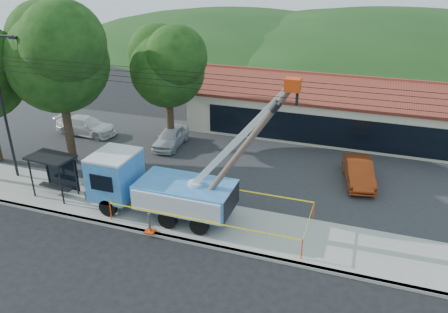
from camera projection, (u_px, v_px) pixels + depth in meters
ground at (188, 273)px, 19.43m from camera, size 120.00×120.00×0.00m
curb at (206, 245)px, 21.20m from camera, size 60.00×0.25×0.15m
sidewalk at (219, 224)px, 22.84m from camera, size 60.00×4.00×0.15m
parking_lot at (258, 163)px, 29.73m from camera, size 60.00×12.00×0.10m
strip_mall at (334, 109)px, 34.64m from camera, size 22.50×8.53×4.67m
streetlight at (4, 98)px, 25.65m from camera, size 2.13×0.22×9.00m
tree_west_near at (56, 52)px, 26.78m from camera, size 7.56×6.72×10.80m
tree_lot at (167, 63)px, 30.13m from camera, size 6.30×5.60×8.94m
hill_west at (238, 44)px, 71.21m from camera, size 78.40×56.00×28.00m
hill_center at (401, 54)px, 63.75m from camera, size 89.60×64.00×32.00m
utility_truck at (157, 186)px, 23.08m from camera, size 10.95×4.21×8.05m
leaning_pole at (240, 152)px, 20.55m from camera, size 5.41×1.73×7.96m
bus_shelter at (54, 166)px, 24.91m from camera, size 2.70×1.80×2.49m
caution_tape at (212, 207)px, 22.84m from camera, size 10.14×3.62×1.05m
car_silver at (172, 147)px, 32.37m from camera, size 1.89×4.21×1.41m
car_red at (357, 184)px, 27.12m from camera, size 2.36×4.57×1.44m
car_white at (88, 135)px, 34.55m from camera, size 4.93×2.09×1.42m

